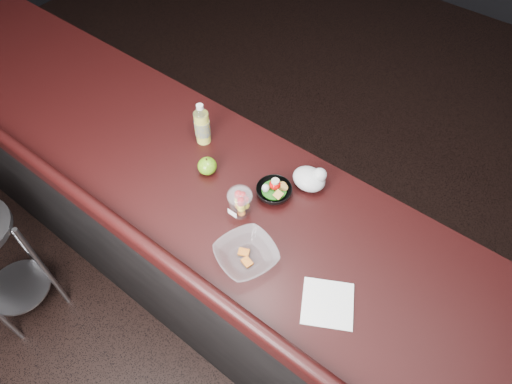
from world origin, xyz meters
TOP-DOWN VIEW (x-y plane):
  - ground at (0.00, 0.00)m, footprint 8.00×8.00m
  - room_shell at (0.00, 0.00)m, footprint 8.00×8.00m
  - counter at (0.00, 0.30)m, footprint 4.06×0.71m
  - lemonade_bottle at (-0.29, 0.45)m, footprint 0.06×0.06m
  - fruit_cup at (0.06, 0.25)m, footprint 0.09×0.09m
  - green_apple at (-0.16, 0.33)m, footprint 0.07×0.07m
  - plastic_bag at (0.19, 0.51)m, footprint 0.13×0.10m
  - snack_bowl at (0.10, 0.39)m, footprint 0.14×0.14m
  - takeout_bowl at (0.19, 0.12)m, footprint 0.25×0.25m
  - paper_napkin at (0.50, 0.15)m, footprint 0.22×0.22m

SIDE VIEW (x-z plane):
  - ground at x=0.00m, z-range 0.00..0.00m
  - counter at x=0.00m, z-range 0.00..1.02m
  - paper_napkin at x=0.50m, z-range 1.02..1.02m
  - takeout_bowl at x=0.19m, z-range 1.02..1.07m
  - snack_bowl at x=0.10m, z-range 1.01..1.08m
  - green_apple at x=-0.16m, z-range 1.02..1.09m
  - plastic_bag at x=0.19m, z-range 1.01..1.11m
  - fruit_cup at x=0.06m, z-range 1.02..1.15m
  - lemonade_bottle at x=-0.29m, z-range 1.00..1.19m
  - room_shell at x=0.00m, z-range -2.17..5.83m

